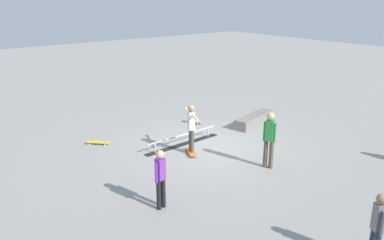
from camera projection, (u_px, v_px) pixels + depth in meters
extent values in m
plane|color=gray|center=(207.00, 146.00, 13.14)|extent=(60.00, 60.00, 0.00)
cube|color=black|center=(183.00, 144.00, 13.30)|extent=(3.04, 0.35, 0.01)
cylinder|color=#B7B7BC|center=(208.00, 132.00, 13.96)|extent=(0.04, 0.04, 0.34)
cylinder|color=#B7B7BC|center=(155.00, 148.00, 12.54)|extent=(0.04, 0.04, 0.34)
cylinder|color=#B7B7BC|center=(183.00, 135.00, 13.20)|extent=(2.88, 0.16, 0.05)
cube|color=gray|center=(254.00, 120.00, 15.30)|extent=(2.21, 1.00, 0.38)
cylinder|color=brown|center=(191.00, 141.00, 12.49)|extent=(0.15, 0.15, 0.81)
cylinder|color=brown|center=(192.00, 143.00, 12.35)|extent=(0.15, 0.15, 0.81)
cube|color=white|center=(191.00, 121.00, 12.21)|extent=(0.25, 0.27, 0.58)
sphere|color=#A87A56|center=(191.00, 109.00, 12.08)|extent=(0.22, 0.22, 0.22)
cylinder|color=white|center=(188.00, 111.00, 12.48)|extent=(0.27, 0.53, 0.07)
cylinder|color=white|center=(195.00, 118.00, 11.79)|extent=(0.27, 0.53, 0.07)
cube|color=orange|center=(191.00, 151.00, 12.50)|extent=(0.49, 0.82, 0.02)
cylinder|color=white|center=(197.00, 156.00, 12.30)|extent=(0.05, 0.06, 0.05)
cylinder|color=white|center=(190.00, 157.00, 12.24)|extent=(0.05, 0.06, 0.05)
cylinder|color=white|center=(192.00, 150.00, 12.80)|extent=(0.05, 0.06, 0.05)
cylinder|color=white|center=(185.00, 150.00, 12.74)|extent=(0.05, 0.06, 0.05)
cylinder|color=black|center=(163.00, 193.00, 9.31)|extent=(0.13, 0.13, 0.75)
cylinder|color=black|center=(159.00, 195.00, 9.20)|extent=(0.13, 0.13, 0.75)
cube|color=purple|center=(160.00, 169.00, 9.06)|extent=(0.22, 0.20, 0.53)
sphere|color=tan|center=(160.00, 154.00, 8.95)|extent=(0.20, 0.20, 0.20)
cylinder|color=purple|center=(165.00, 169.00, 9.17)|extent=(0.08, 0.08, 0.50)
cylinder|color=purple|center=(156.00, 173.00, 8.98)|extent=(0.08, 0.08, 0.50)
cylinder|color=brown|center=(265.00, 153.00, 11.46)|extent=(0.17, 0.17, 0.86)
cylinder|color=brown|center=(271.00, 154.00, 11.39)|extent=(0.17, 0.17, 0.86)
cube|color=#2D8C42|center=(270.00, 130.00, 11.20)|extent=(0.27, 0.29, 0.61)
sphere|color=tan|center=(271.00, 116.00, 11.07)|extent=(0.23, 0.23, 0.23)
cylinder|color=#2D8C42|center=(265.00, 131.00, 11.28)|extent=(0.10, 0.10, 0.57)
cylinder|color=#2D8C42|center=(275.00, 133.00, 11.15)|extent=(0.10, 0.10, 0.57)
cube|color=slate|center=(379.00, 217.00, 7.08)|extent=(0.25, 0.26, 0.54)
sphere|color=#A87A56|center=(382.00, 199.00, 6.97)|extent=(0.21, 0.21, 0.21)
cylinder|color=slate|center=(374.00, 216.00, 7.22)|extent=(0.10, 0.10, 0.51)
cylinder|color=slate|center=(383.00, 224.00, 6.97)|extent=(0.10, 0.10, 0.51)
cube|color=yellow|center=(98.00, 142.00, 13.29)|extent=(0.69, 0.72, 0.02)
cylinder|color=white|center=(89.00, 144.00, 13.23)|extent=(0.06, 0.06, 0.05)
cylinder|color=white|center=(92.00, 142.00, 13.45)|extent=(0.06, 0.06, 0.05)
cylinder|color=white|center=(105.00, 145.00, 13.16)|extent=(0.06, 0.06, 0.05)
cylinder|color=white|center=(107.00, 143.00, 13.37)|extent=(0.06, 0.06, 0.05)
cube|color=tan|center=(193.00, 121.00, 15.46)|extent=(0.47, 0.82, 0.02)
cylinder|color=white|center=(200.00, 123.00, 15.44)|extent=(0.05, 0.06, 0.05)
cylinder|color=white|center=(198.00, 124.00, 15.25)|extent=(0.05, 0.06, 0.05)
cylinder|color=white|center=(189.00, 121.00, 15.71)|extent=(0.05, 0.06, 0.05)
cylinder|color=white|center=(186.00, 122.00, 15.52)|extent=(0.05, 0.06, 0.05)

